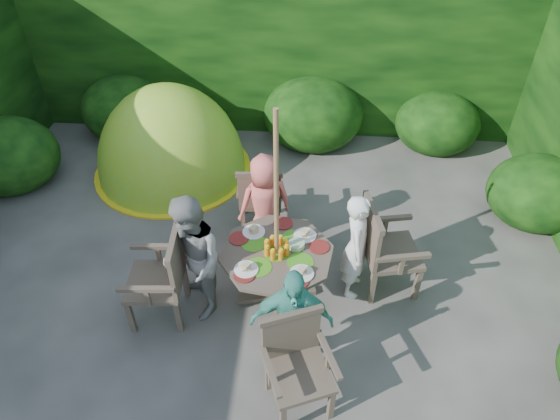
# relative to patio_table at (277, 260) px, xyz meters

# --- Properties ---
(ground) EXTENTS (60.00, 60.00, 0.00)m
(ground) POSITION_rel_patio_table_xyz_m (-0.34, -0.25, -0.55)
(ground) COLOR #413F3A
(ground) RESTS_ON ground
(hedge_enclosure) EXTENTS (9.00, 9.00, 2.50)m
(hedge_enclosure) POSITION_rel_patio_table_xyz_m (-0.34, 1.08, 0.70)
(hedge_enclosure) COLOR black
(hedge_enclosure) RESTS_ON ground
(patio_table) EXTENTS (1.37, 1.37, 0.79)m
(patio_table) POSITION_rel_patio_table_xyz_m (0.00, 0.00, 0.00)
(patio_table) COLOR #42372B
(patio_table) RESTS_ON ground
(parasol_pole) EXTENTS (0.05, 0.05, 2.20)m
(parasol_pole) POSITION_rel_patio_table_xyz_m (-0.00, -0.00, 0.55)
(parasol_pole) COLOR olive
(parasol_pole) RESTS_ON ground
(garden_chair_right) EXTENTS (0.65, 0.70, 1.01)m
(garden_chair_right) POSITION_rel_patio_table_xyz_m (1.05, 0.27, -0.01)
(garden_chair_right) COLOR #42372B
(garden_chair_right) RESTS_ON ground
(garden_chair_left) EXTENTS (0.57, 0.63, 0.99)m
(garden_chair_left) POSITION_rel_patio_table_xyz_m (-1.06, -0.28, -0.02)
(garden_chair_left) COLOR #42372B
(garden_chair_left) RESTS_ON ground
(garden_chair_back) EXTENTS (0.56, 0.50, 0.87)m
(garden_chair_back) POSITION_rel_patio_table_xyz_m (-0.28, 1.07, -0.09)
(garden_chair_back) COLOR #42372B
(garden_chair_back) RESTS_ON ground
(garden_chair_front) EXTENTS (0.68, 0.64, 0.90)m
(garden_chair_front) POSITION_rel_patio_table_xyz_m (0.25, -1.07, -0.07)
(garden_chair_front) COLOR #42372B
(garden_chair_front) RESTS_ON ground
(child_right) EXTENTS (0.33, 0.47, 1.22)m
(child_right) POSITION_rel_patio_table_xyz_m (0.77, 0.19, 0.06)
(child_right) COLOR white
(child_right) RESTS_ON ground
(child_left) EXTENTS (0.77, 0.83, 1.38)m
(child_left) POSITION_rel_patio_table_xyz_m (-0.78, -0.19, 0.14)
(child_left) COLOR gray
(child_left) RESTS_ON ground
(child_back) EXTENTS (0.69, 0.58, 1.21)m
(child_back) POSITION_rel_patio_table_xyz_m (-0.20, 0.77, 0.05)
(child_back) COLOR #EC6A61
(child_back) RESTS_ON ground
(child_front) EXTENTS (0.73, 0.34, 1.22)m
(child_front) POSITION_rel_patio_table_xyz_m (0.19, -0.78, 0.06)
(child_front) COLOR #4AAD98
(child_front) RESTS_ON ground
(dome_tent) EXTENTS (2.41, 2.41, 2.44)m
(dome_tent) POSITION_rel_patio_table_xyz_m (-1.63, 2.14, -0.55)
(dome_tent) COLOR #A2C626
(dome_tent) RESTS_ON ground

